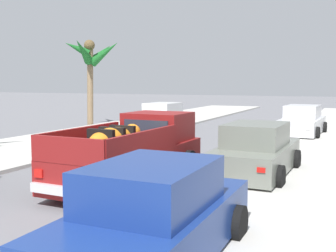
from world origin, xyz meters
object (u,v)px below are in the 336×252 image
Objects in this scene: pickup_truck at (134,153)px; car_left_mid at (256,152)px; car_left_far at (154,217)px; palm_tree_right_fore at (90,57)px; car_right_near at (162,118)px; car_left_near at (302,122)px.

car_left_mid is (2.78, 2.15, -0.10)m from pickup_truck.
car_left_far is 0.81× the size of palm_tree_right_fore.
car_right_near is at bearing 128.31° from car_left_mid.
pickup_truck is at bearing -103.31° from car_left_near.
car_left_mid is at bearing 37.77° from pickup_truck.
car_left_far is at bearing -65.20° from car_right_near.
palm_tree_right_fore reaches higher than car_right_near.
car_left_mid is (-0.08, -9.92, 0.00)m from car_left_near.
car_right_near is 11.75m from car_left_mid.
car_left_near is 16.31m from car_left_far.
pickup_truck is 12.40m from car_left_near.
car_right_near is at bearing 114.80° from car_left_far.
car_left_mid is 0.82× the size of palm_tree_right_fore.
car_left_far is at bearing -90.64° from car_left_mid.
car_right_near is (-4.51, 11.37, -0.10)m from pickup_truck.
car_left_near is (2.86, 12.07, -0.10)m from pickup_truck.
car_left_near is at bearing 89.47° from car_left_far.
pickup_truck reaches higher than car_right_near.
car_right_near is at bearing -3.74° from palm_tree_right_fore.
car_left_near is 1.01× the size of car_left_far.
car_left_mid is at bearing 89.36° from car_left_far.
car_right_near is 17.20m from car_left_far.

